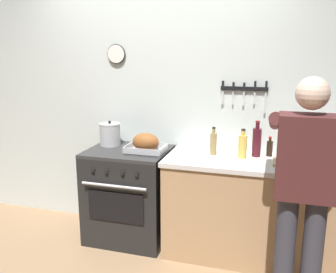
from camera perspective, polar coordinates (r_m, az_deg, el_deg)
The scene contains 11 objects.
wall_back at distance 3.66m, azimuth -1.02°, elevation 5.18°, with size 6.00×0.13×2.60m.
counter_block at distance 3.38m, azimuth 17.43°, elevation -11.07°, with size 2.03×0.65×0.90m.
stove at distance 3.62m, azimuth -6.07°, elevation -8.94°, with size 0.76×0.67×0.90m.
person_cook at distance 2.61m, azimuth 20.48°, elevation -6.89°, with size 0.51×0.63×1.66m.
roasting_pan at distance 3.35m, azimuth -3.51°, elevation -1.13°, with size 0.35×0.26×0.18m.
stock_pot at distance 3.65m, azimuth -9.04°, elevation 0.35°, with size 0.21×0.21×0.25m.
cutting_board at distance 3.21m, azimuth 19.30°, elevation -3.89°, with size 0.36×0.24×0.02m, color tan.
bottle_soy_sauce at distance 3.36m, azimuth 15.57°, elevation -1.74°, with size 0.05×0.05×0.18m.
bottle_cooking_oil at distance 3.23m, azimuth 11.56°, elevation -1.44°, with size 0.07×0.07×0.26m.
bottle_vinegar at distance 3.29m, azimuth 7.10°, elevation -1.05°, with size 0.06×0.06×0.25m.
bottle_wine_red at distance 3.31m, azimuth 13.67°, elevation -0.78°, with size 0.08×0.08×0.32m.
Camera 1 is at (1.09, -2.10, 1.81)m, focal length 39.06 mm.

